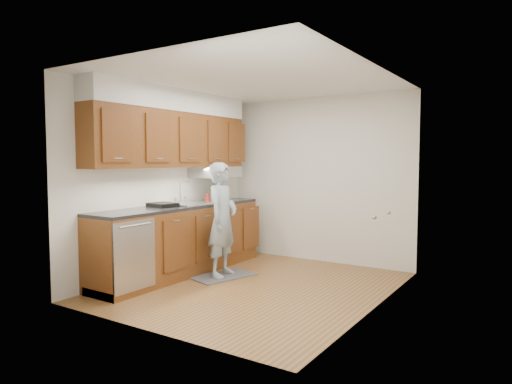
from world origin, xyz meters
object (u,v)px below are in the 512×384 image
(person, at_px, (222,212))
(soap_bottle_c, at_px, (223,195))
(soda_can, at_px, (208,198))
(dish_rack, at_px, (163,205))
(soap_bottle_b, at_px, (222,196))
(soap_bottle_a, at_px, (214,193))

(person, height_order, soap_bottle_c, person)
(soda_can, xyz_separation_m, dish_rack, (-0.08, -0.83, -0.03))
(person, relative_size, soap_bottle_b, 9.43)
(person, bearing_deg, soap_bottle_b, 28.21)
(soap_bottle_a, distance_m, dish_rack, 1.06)
(person, height_order, soda_can, person)
(soda_can, bearing_deg, soap_bottle_c, 95.03)
(person, distance_m, soap_bottle_c, 0.97)
(soda_can, bearing_deg, soap_bottle_b, 53.63)
(soap_bottle_a, height_order, dish_rack, soap_bottle_a)
(soap_bottle_a, xyz_separation_m, soda_can, (0.07, -0.23, -0.06))
(person, relative_size, soda_can, 13.89)
(soap_bottle_c, distance_m, dish_rack, 1.25)
(soap_bottle_c, bearing_deg, soda_can, -84.97)
(person, xyz_separation_m, soap_bottle_a, (-0.60, 0.57, 0.20))
(soap_bottle_c, xyz_separation_m, soda_can, (0.04, -0.42, -0.02))
(person, xyz_separation_m, soda_can, (-0.53, 0.35, 0.13))
(soap_bottle_b, relative_size, soda_can, 1.47)
(person, height_order, dish_rack, person)
(person, distance_m, dish_rack, 0.78)
(soap_bottle_b, height_order, soda_can, soap_bottle_b)
(soap_bottle_b, bearing_deg, soap_bottle_c, 123.35)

